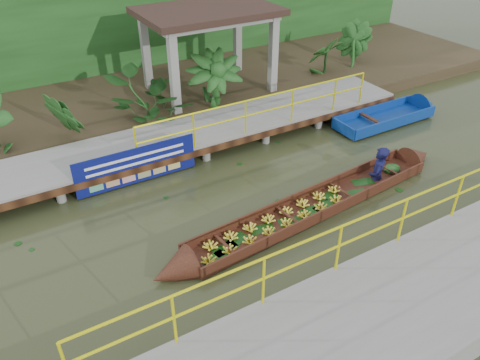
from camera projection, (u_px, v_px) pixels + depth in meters
ground at (220, 221)px, 10.88m from camera, size 80.00×80.00×0.00m
land_strip at (118, 100)px, 16.18m from camera, size 30.00×8.00×0.45m
far_dock at (163, 142)px, 13.11m from camera, size 16.00×2.06×1.66m
near_dock at (385, 319)px, 8.10m from camera, size 18.00×2.40×1.73m
pavilion at (208, 20)px, 15.16m from camera, size 4.40×3.00×3.00m
foliage_backdrop at (89, 31)px, 17.02m from camera, size 30.00×0.80×4.00m
vendor_boat at (329, 194)px, 11.33m from camera, size 8.68×1.62×2.16m
moored_blue_boat at (405, 112)px, 15.49m from camera, size 4.05×1.11×0.96m
blue_banner at (137, 165)px, 11.92m from camera, size 3.19×0.04×1.00m
tropical_plants at (203, 82)px, 15.02m from camera, size 14.17×1.17×1.47m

